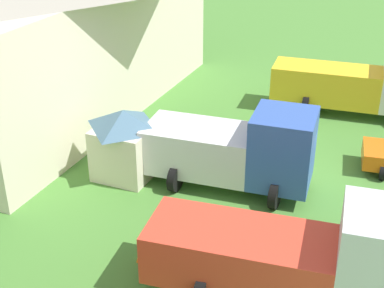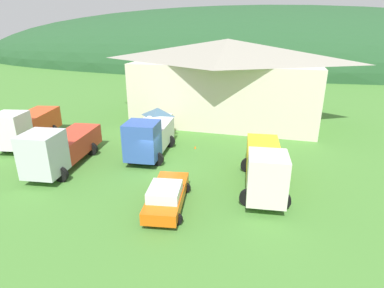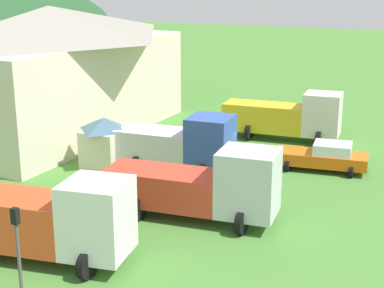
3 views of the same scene
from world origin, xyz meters
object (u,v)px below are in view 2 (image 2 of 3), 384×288
play_shed_cream (158,122)px  box_truck_blue (149,137)px  depot_building (226,80)px  heavy_rig_striped (265,166)px  traffic_cone_mid_row (195,149)px  traffic_cone_near_pickup (97,144)px  tow_truck_silver (60,148)px  service_pickup_orange (167,195)px  heavy_rig_white (27,126)px

play_shed_cream → box_truck_blue: size_ratio=0.43×
depot_building → heavy_rig_striped: depot_building is taller
traffic_cone_mid_row → traffic_cone_near_pickup: bearing=-172.5°
depot_building → tow_truck_silver: bearing=-121.0°
box_truck_blue → traffic_cone_mid_row: (3.25, 2.62, -1.72)m
traffic_cone_mid_row → service_pickup_orange: bearing=-85.6°
traffic_cone_mid_row → heavy_rig_white: bearing=-169.8°
depot_building → heavy_rig_white: (-16.24, -12.60, -2.87)m
depot_building → traffic_cone_mid_row: size_ratio=39.14×
heavy_rig_white → traffic_cone_near_pickup: heavy_rig_white is taller
depot_building → play_shed_cream: (-5.26, -7.86, -3.08)m
play_shed_cream → tow_truck_silver: bearing=-118.3°
depot_building → heavy_rig_white: bearing=-142.2°
play_shed_cream → heavy_rig_white: 11.96m
heavy_rig_white → service_pickup_orange: 17.45m
depot_building → heavy_rig_striped: 16.95m
heavy_rig_striped → traffic_cone_mid_row: size_ratio=15.19×
box_truck_blue → traffic_cone_mid_row: 4.51m
depot_building → tow_truck_silver: size_ratio=2.50×
tow_truck_silver → traffic_cone_near_pickup: tow_truck_silver is taller
depot_building → heavy_rig_white: size_ratio=2.66×
heavy_rig_striped → service_pickup_orange: bearing=-60.8°
service_pickup_orange → traffic_cone_mid_row: service_pickup_orange is taller
play_shed_cream → traffic_cone_near_pickup: size_ratio=5.15×
play_shed_cream → heavy_rig_striped: heavy_rig_striped is taller
play_shed_cream → tow_truck_silver: tow_truck_silver is taller
depot_building → traffic_cone_mid_row: (-1.07, -9.86, -4.62)m
play_shed_cream → service_pickup_orange: size_ratio=0.54×
box_truck_blue → service_pickup_orange: bearing=24.0°
tow_truck_silver → traffic_cone_near_pickup: size_ratio=14.42×
box_truck_blue → service_pickup_orange: box_truck_blue is taller
depot_building → traffic_cone_near_pickup: 15.71m
heavy_rig_white → service_pickup_orange: size_ratio=1.43×
box_truck_blue → heavy_rig_striped: 10.06m
heavy_rig_white → heavy_rig_striped: size_ratio=0.97×
play_shed_cream → service_pickup_orange: (4.94, -11.82, -0.70)m
tow_truck_silver → service_pickup_orange: size_ratio=1.52×
service_pickup_orange → traffic_cone_mid_row: 9.88m
service_pickup_orange → box_truck_blue: bearing=-159.2°
traffic_cone_near_pickup → play_shed_cream: bearing=33.0°
heavy_rig_white → box_truck_blue: heavy_rig_white is taller
depot_building → service_pickup_orange: (-0.32, -19.68, -3.79)m
play_shed_cream → traffic_cone_mid_row: play_shed_cream is taller
depot_building → play_shed_cream: 9.95m
tow_truck_silver → service_pickup_orange: 10.14m
heavy_rig_striped → service_pickup_orange: 6.71m
heavy_rig_white → heavy_rig_striped: heavy_rig_white is taller
heavy_rig_white → box_truck_blue: bearing=80.3°
traffic_cone_near_pickup → traffic_cone_mid_row: (9.09, 1.19, 0.00)m
heavy_rig_white → tow_truck_silver: bearing=48.3°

